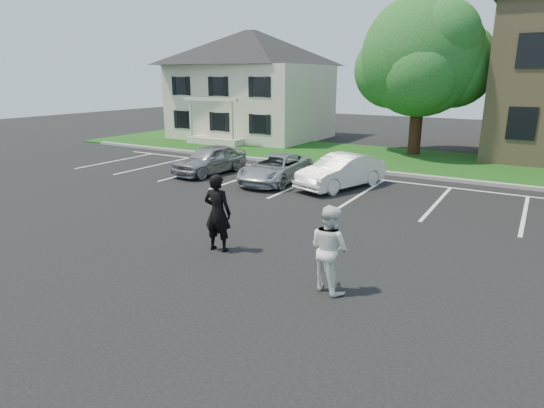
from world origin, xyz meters
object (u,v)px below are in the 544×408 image
Objects in this scene: house at (251,85)px; car_silver_minivan at (275,169)px; man_black_suit at (218,213)px; car_silver_west at (210,159)px; car_white_sedan at (341,171)px; man_white_shirt at (329,249)px; tree at (423,59)px.

house reaches higher than car_silver_minivan.
man_black_suit is 0.48× the size of car_silver_minivan.
car_white_sedan is (6.37, 0.48, 0.01)m from car_silver_west.
car_white_sedan is at bearing 6.27° from car_silver_minivan.
man_white_shirt is at bearing -53.24° from house.
house is 12.71m from tree.
man_white_shirt is 9.44m from car_white_sedan.
car_silver_minivan is at bearing -79.16° from man_black_suit.
car_silver_west is at bearing -157.26° from car_white_sedan.
car_white_sedan is (-0.63, -9.88, -4.67)m from tree.
car_white_sedan is (0.07, 8.16, -0.34)m from man_black_suit.
house is 5.04× the size of man_black_suit.
car_white_sedan reaches higher than car_silver_minivan.
man_white_shirt reaches higher than car_silver_minivan.
tree is at bearing 68.57° from car_silver_minivan.
tree is 13.34m from car_silver_west.
house reaches higher than man_white_shirt.
man_black_suit is at bearing 10.34° from man_white_shirt.
house reaches higher than man_black_suit.
house is at bearing 120.50° from car_silver_west.
tree is 19.41m from man_white_shirt.
man_white_shirt is (3.42, -0.66, -0.08)m from man_black_suit.
car_silver_west is at bearing -19.37° from man_white_shirt.
man_white_shirt reaches higher than car_white_sedan.
man_black_suit is 0.52× the size of car_silver_west.
tree is at bearing -60.42° from man_white_shirt.
tree is 2.06× the size of car_silver_minivan.
man_black_suit is 3.48m from man_white_shirt.
man_white_shirt is 0.44× the size of car_silver_minivan.
car_white_sedan is at bearing -93.64° from tree.
car_white_sedan is (11.88, -11.56, -3.15)m from house.
house is at bearing -31.94° from man_white_shirt.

